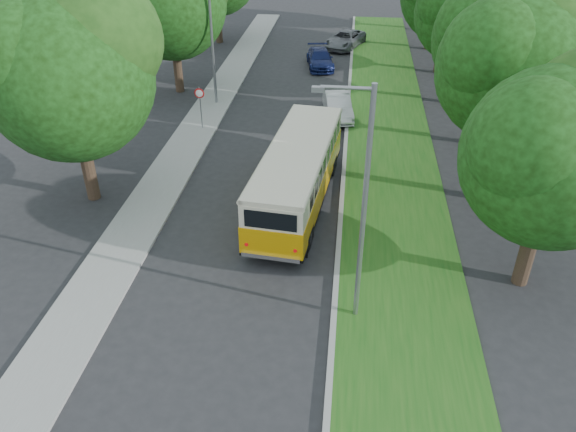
# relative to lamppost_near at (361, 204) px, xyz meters

# --- Properties ---
(ground) EXTENTS (120.00, 120.00, 0.00)m
(ground) POSITION_rel_lamppost_near_xyz_m (-4.21, 2.50, -4.37)
(ground) COLOR #252528
(ground) RESTS_ON ground
(curb) EXTENTS (0.20, 70.00, 0.15)m
(curb) POSITION_rel_lamppost_near_xyz_m (-0.61, 7.50, -4.29)
(curb) COLOR gray
(curb) RESTS_ON ground
(grass_verge) EXTENTS (4.50, 70.00, 0.13)m
(grass_verge) POSITION_rel_lamppost_near_xyz_m (1.74, 7.50, -4.30)
(grass_verge) COLOR #1B5316
(grass_verge) RESTS_ON ground
(sidewalk) EXTENTS (2.20, 70.00, 0.12)m
(sidewalk) POSITION_rel_lamppost_near_xyz_m (-9.01, 7.50, -4.31)
(sidewalk) COLOR gray
(sidewalk) RESTS_ON ground
(treeline) EXTENTS (24.27, 41.91, 9.46)m
(treeline) POSITION_rel_lamppost_near_xyz_m (-1.06, 20.49, 1.56)
(treeline) COLOR #332319
(treeline) RESTS_ON ground
(lamppost_near) EXTENTS (1.71, 0.16, 8.00)m
(lamppost_near) POSITION_rel_lamppost_near_xyz_m (0.00, 0.00, 0.00)
(lamppost_near) COLOR gray
(lamppost_near) RESTS_ON ground
(lamppost_far) EXTENTS (1.71, 0.16, 7.50)m
(lamppost_far) POSITION_rel_lamppost_near_xyz_m (-8.91, 18.50, -0.25)
(lamppost_far) COLOR gray
(lamppost_far) RESTS_ON ground
(warning_sign) EXTENTS (0.56, 0.10, 2.50)m
(warning_sign) POSITION_rel_lamppost_near_xyz_m (-8.71, 14.48, -2.66)
(warning_sign) COLOR gray
(warning_sign) RESTS_ON ground
(vintage_bus) EXTENTS (3.46, 9.87, 2.87)m
(vintage_bus) POSITION_rel_lamppost_near_xyz_m (-2.55, 6.91, -2.93)
(vintage_bus) COLOR #E79E07
(vintage_bus) RESTS_ON ground
(car_silver) EXTENTS (1.55, 3.67, 1.24)m
(car_silver) POSITION_rel_lamppost_near_xyz_m (-1.79, 14.06, -3.75)
(car_silver) COLOR #BAB9BE
(car_silver) RESTS_ON ground
(car_white) EXTENTS (2.07, 4.23, 1.33)m
(car_white) POSITION_rel_lamppost_near_xyz_m (-1.21, 17.26, -3.70)
(car_white) COLOR silver
(car_white) RESTS_ON ground
(car_blue) EXTENTS (2.46, 4.57, 1.26)m
(car_blue) POSITION_rel_lamppost_near_xyz_m (-2.89, 26.69, -3.74)
(car_blue) COLOR #121C4F
(car_blue) RESTS_ON ground
(car_grey) EXTENTS (3.67, 5.23, 1.33)m
(car_grey) POSITION_rel_lamppost_near_xyz_m (-1.21, 32.09, -3.71)
(car_grey) COLOR slate
(car_grey) RESTS_ON ground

